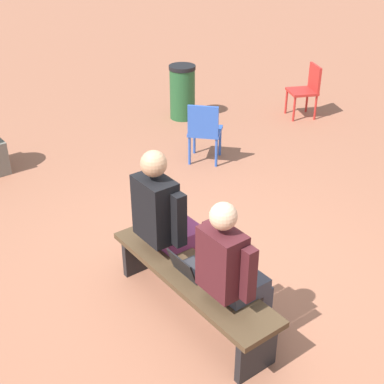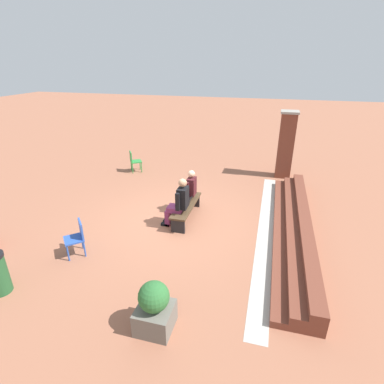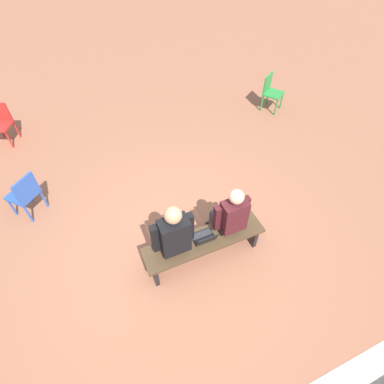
{
  "view_description": "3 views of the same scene",
  "coord_description": "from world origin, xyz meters",
  "px_view_note": "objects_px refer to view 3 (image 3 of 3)",
  "views": [
    {
      "loc": [
        -3.06,
        2.44,
        3.19
      ],
      "look_at": [
        0.19,
        -0.03,
        0.91
      ],
      "focal_mm": 50.0,
      "sensor_mm": 36.0,
      "label": 1
    },
    {
      "loc": [
        7.02,
        2.44,
        4.2
      ],
      "look_at": [
        -0.05,
        0.53,
        0.94
      ],
      "focal_mm": 28.0,
      "sensor_mm": 36.0,
      "label": 2
    },
    {
      "loc": [
        0.87,
        2.44,
        4.07
      ],
      "look_at": [
        -0.25,
        -0.12,
        1.03
      ],
      "focal_mm": 28.0,
      "sensor_mm": 36.0,
      "label": 3
    }
  ],
  "objects_px": {
    "laptop": "(204,238)",
    "plastic_chair_mid_courtyard": "(0,121)",
    "person_student": "(229,216)",
    "plastic_chair_near_bench_left": "(25,193)",
    "plastic_chair_far_right": "(271,90)",
    "person_adult": "(172,234)",
    "bench": "(204,243)"
  },
  "relations": [
    {
      "from": "laptop",
      "to": "plastic_chair_mid_courtyard",
      "type": "xyz_separation_m",
      "value": [
        2.65,
        -4.35,
        -0.02
      ]
    },
    {
      "from": "person_student",
      "to": "plastic_chair_near_bench_left",
      "type": "height_order",
      "value": "person_student"
    },
    {
      "from": "plastic_chair_mid_courtyard",
      "to": "plastic_chair_far_right",
      "type": "bearing_deg",
      "value": 168.44
    },
    {
      "from": "person_adult",
      "to": "plastic_chair_mid_courtyard",
      "type": "distance_m",
      "value": 4.8
    },
    {
      "from": "plastic_chair_near_bench_left",
      "to": "laptop",
      "type": "bearing_deg",
      "value": 139.42
    },
    {
      "from": "plastic_chair_near_bench_left",
      "to": "plastic_chair_far_right",
      "type": "relative_size",
      "value": 1.0
    },
    {
      "from": "bench",
      "to": "laptop",
      "type": "bearing_deg",
      "value": 82.89
    },
    {
      "from": "laptop",
      "to": "plastic_chair_near_bench_left",
      "type": "height_order",
      "value": "plastic_chair_near_bench_left"
    },
    {
      "from": "laptop",
      "to": "plastic_chair_far_right",
      "type": "relative_size",
      "value": 0.38
    },
    {
      "from": "person_student",
      "to": "plastic_chair_far_right",
      "type": "distance_m",
      "value": 4.17
    },
    {
      "from": "plastic_chair_far_right",
      "to": "laptop",
      "type": "bearing_deg",
      "value": 44.2
    },
    {
      "from": "person_student",
      "to": "plastic_chair_mid_courtyard",
      "type": "bearing_deg",
      "value": -54.26
    },
    {
      "from": "bench",
      "to": "laptop",
      "type": "distance_m",
      "value": 0.15
    },
    {
      "from": "bench",
      "to": "plastic_chair_near_bench_left",
      "type": "xyz_separation_m",
      "value": [
        2.3,
        -1.95,
        0.13
      ]
    },
    {
      "from": "person_adult",
      "to": "plastic_chair_near_bench_left",
      "type": "distance_m",
      "value": 2.65
    },
    {
      "from": "plastic_chair_far_right",
      "to": "plastic_chair_mid_courtyard",
      "type": "height_order",
      "value": "same"
    },
    {
      "from": "person_student",
      "to": "plastic_chair_near_bench_left",
      "type": "xyz_separation_m",
      "value": [
        2.71,
        -1.89,
        -0.23
      ]
    },
    {
      "from": "bench",
      "to": "plastic_chair_mid_courtyard",
      "type": "distance_m",
      "value": 5.08
    },
    {
      "from": "person_adult",
      "to": "plastic_chair_near_bench_left",
      "type": "height_order",
      "value": "person_adult"
    },
    {
      "from": "person_adult",
      "to": "plastic_chair_near_bench_left",
      "type": "bearing_deg",
      "value": -45.61
    },
    {
      "from": "plastic_chair_far_right",
      "to": "bench",
      "type": "bearing_deg",
      "value": 44.1
    },
    {
      "from": "person_adult",
      "to": "laptop",
      "type": "xyz_separation_m",
      "value": [
        -0.45,
        0.08,
        -0.24
      ]
    },
    {
      "from": "plastic_chair_mid_courtyard",
      "to": "bench",
      "type": "bearing_deg",
      "value": 121.48
    },
    {
      "from": "person_student",
      "to": "bench",
      "type": "bearing_deg",
      "value": 8.99
    },
    {
      "from": "laptop",
      "to": "plastic_chair_mid_courtyard",
      "type": "bearing_deg",
      "value": -58.6
    },
    {
      "from": "person_adult",
      "to": "plastic_chair_far_right",
      "type": "height_order",
      "value": "person_adult"
    },
    {
      "from": "laptop",
      "to": "person_student",
      "type": "bearing_deg",
      "value": -169.44
    },
    {
      "from": "person_student",
      "to": "person_adult",
      "type": "xyz_separation_m",
      "value": [
        0.87,
        -0.0,
        0.03
      ]
    },
    {
      "from": "bench",
      "to": "plastic_chair_far_right",
      "type": "distance_m",
      "value": 4.5
    },
    {
      "from": "person_adult",
      "to": "person_student",
      "type": "bearing_deg",
      "value": 179.7
    },
    {
      "from": "laptop",
      "to": "plastic_chair_near_bench_left",
      "type": "distance_m",
      "value": 3.02
    },
    {
      "from": "plastic_chair_near_bench_left",
      "to": "plastic_chair_far_right",
      "type": "distance_m",
      "value": 5.65
    }
  ]
}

